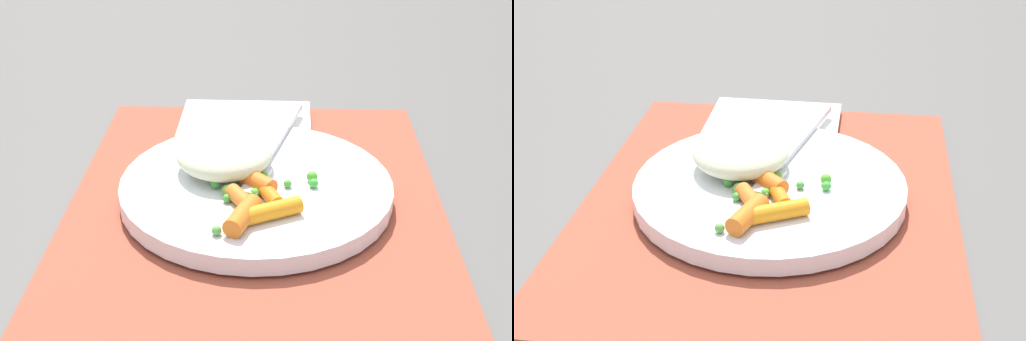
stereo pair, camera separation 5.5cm
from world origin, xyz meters
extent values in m
plane|color=#565451|center=(0.00, 0.00, 0.00)|extent=(2.40, 2.40, 0.00)
cube|color=#9E4733|center=(0.00, 0.00, 0.00)|extent=(0.41, 0.32, 0.01)
cylinder|color=white|center=(0.00, 0.00, 0.01)|extent=(0.24, 0.24, 0.02)
ellipsoid|color=beige|center=(-0.02, -0.03, 0.04)|extent=(0.09, 0.09, 0.03)
cylinder|color=orange|center=(0.04, -0.01, 0.03)|extent=(0.04, 0.03, 0.01)
cylinder|color=orange|center=(0.02, 0.01, 0.03)|extent=(0.05, 0.03, 0.01)
cylinder|color=orange|center=(0.06, 0.01, 0.03)|extent=(0.03, 0.05, 0.01)
cylinder|color=orange|center=(0.01, 0.00, 0.03)|extent=(0.04, 0.04, 0.02)
cylinder|color=orange|center=(0.07, -0.01, 0.03)|extent=(0.05, 0.03, 0.02)
sphere|color=green|center=(0.04, 0.00, 0.03)|extent=(0.01, 0.01, 0.01)
sphere|color=#56AC36|center=(0.04, -0.01, 0.03)|extent=(0.01, 0.01, 0.01)
sphere|color=#599E46|center=(0.09, -0.03, 0.03)|extent=(0.01, 0.01, 0.01)
sphere|color=green|center=(0.04, -0.02, 0.03)|extent=(0.01, 0.01, 0.01)
sphere|color=green|center=(0.01, -0.03, 0.03)|extent=(0.01, 0.01, 0.01)
sphere|color=green|center=(0.03, 0.00, 0.03)|extent=(0.01, 0.01, 0.01)
sphere|color=#55A031|center=(0.00, 0.01, 0.03)|extent=(0.01, 0.01, 0.01)
sphere|color=green|center=(0.01, 0.05, 0.03)|extent=(0.01, 0.01, 0.01)
sphere|color=#599C2E|center=(0.03, -0.02, 0.03)|extent=(0.01, 0.01, 0.01)
sphere|color=green|center=(0.05, -0.01, 0.03)|extent=(0.01, 0.01, 0.01)
sphere|color=green|center=(0.01, 0.03, 0.02)|extent=(0.01, 0.01, 0.01)
sphere|color=#52AC2E|center=(0.00, 0.05, 0.03)|extent=(0.01, 0.01, 0.01)
cube|color=silver|center=(0.01, 0.00, 0.02)|extent=(0.05, 0.03, 0.01)
cube|color=silver|center=(-0.09, 0.02, 0.02)|extent=(0.15, 0.04, 0.01)
cube|color=white|center=(-0.15, -0.02, 0.01)|extent=(0.10, 0.14, 0.01)
camera|label=1|loc=(0.55, 0.02, 0.32)|focal=50.55mm
camera|label=2|loc=(0.54, 0.07, 0.32)|focal=50.55mm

